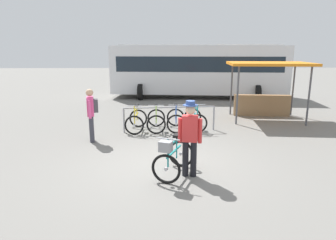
{
  "coord_description": "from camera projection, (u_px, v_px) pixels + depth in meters",
  "views": [
    {
      "loc": [
        -0.1,
        -7.01,
        2.79
      ],
      "look_at": [
        0.1,
        0.54,
        1.0
      ],
      "focal_mm": 31.85,
      "sensor_mm": 36.0,
      "label": 1
    }
  ],
  "objects": [
    {
      "name": "person_with_featured_bike",
      "position": [
        190.0,
        136.0,
        6.54
      ],
      "size": [
        0.52,
        0.32,
        1.72
      ],
      "color": "black",
      "rests_on": "ground"
    },
    {
      "name": "racked_bike_lime",
      "position": [
        156.0,
        120.0,
        10.5
      ],
      "size": [
        0.67,
        1.09,
        0.97
      ],
      "color": "black",
      "rests_on": "ground"
    },
    {
      "name": "bus_distant",
      "position": [
        198.0,
        68.0,
        17.51
      ],
      "size": [
        10.21,
        4.1,
        3.08
      ],
      "color": "silver",
      "rests_on": "ground"
    },
    {
      "name": "featured_bicycle",
      "position": [
        173.0,
        157.0,
        6.65
      ],
      "size": [
        1.02,
        1.26,
        0.97
      ],
      "color": "black",
      "rests_on": "ground"
    },
    {
      "name": "pedestrian_with_backpack",
      "position": [
        91.0,
        112.0,
        9.08
      ],
      "size": [
        0.39,
        0.52,
        1.64
      ],
      "color": "#383842",
      "rests_on": "ground"
    },
    {
      "name": "racked_bike_yellow",
      "position": [
        136.0,
        121.0,
        10.42
      ],
      "size": [
        0.73,
        1.16,
        0.98
      ],
      "color": "black",
      "rests_on": "ground"
    },
    {
      "name": "racked_bike_teal",
      "position": [
        195.0,
        119.0,
        10.65
      ],
      "size": [
        0.74,
        1.13,
        0.97
      ],
      "color": "black",
      "rests_on": "ground"
    },
    {
      "name": "racked_bike_blue",
      "position": [
        176.0,
        120.0,
        10.57
      ],
      "size": [
        0.7,
        1.13,
        0.98
      ],
      "color": "black",
      "rests_on": "ground"
    },
    {
      "name": "market_stall",
      "position": [
        266.0,
        84.0,
        12.21
      ],
      "size": [
        3.33,
        2.62,
        2.3
      ],
      "color": "#4C4C51",
      "rests_on": "ground"
    },
    {
      "name": "ground_plane",
      "position": [
        164.0,
        164.0,
        7.47
      ],
      "size": [
        80.0,
        80.0,
        0.0
      ],
      "primitive_type": "plane",
      "color": "slate"
    },
    {
      "name": "bike_rack_rail",
      "position": [
        170.0,
        113.0,
        10.31
      ],
      "size": [
        3.2,
        0.33,
        0.88
      ],
      "color": "#99999E",
      "rests_on": "ground"
    }
  ]
}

